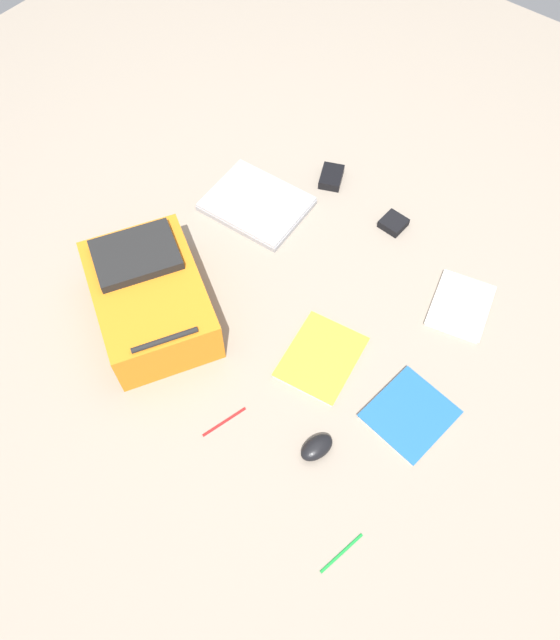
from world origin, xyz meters
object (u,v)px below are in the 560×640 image
at_px(backpack, 150,297).
at_px(pen_blue, 224,421).
at_px(laptop, 257,204).
at_px(computer_mouse, 317,447).
at_px(pen_black, 342,553).
at_px(book_blue, 460,306).
at_px(book_manual, 410,415).
at_px(book_red, 321,358).
at_px(power_brick, 331,177).
at_px(earbud_pouch, 393,223).

relative_size(backpack, pen_blue, 3.80).
xyz_separation_m(laptop, computer_mouse, (-0.71, 0.59, 0.01)).
bearing_deg(pen_black, book_blue, -80.51).
relative_size(book_blue, pen_black, 1.82).
bearing_deg(book_manual, book_red, 1.87).
xyz_separation_m(pen_black, pen_blue, (0.47, -0.08, -0.00)).
relative_size(backpack, computer_mouse, 5.43).
distance_m(computer_mouse, pen_blue, 0.28).
relative_size(backpack, book_red, 1.92).
relative_size(power_brick, earbud_pouch, 1.38).
xyz_separation_m(book_manual, pen_black, (-0.07, 0.43, -0.01)).
height_order(book_manual, pen_blue, book_manual).
bearing_deg(computer_mouse, book_manual, -106.00).
bearing_deg(book_manual, power_brick, -39.97).
distance_m(backpack, power_brick, 0.83).
bearing_deg(power_brick, book_red, 123.89).
distance_m(laptop, book_red, 0.65).
relative_size(book_blue, pen_blue, 1.82).
bearing_deg(pen_black, power_brick, -52.60).
bearing_deg(book_blue, book_manual, 100.07).
height_order(backpack, computer_mouse, backpack).
xyz_separation_m(book_blue, book_red, (0.24, 0.43, 0.00)).
height_order(backpack, power_brick, backpack).
height_order(pen_blue, earbud_pouch, earbud_pouch).
relative_size(computer_mouse, power_brick, 0.92).
bearing_deg(backpack, pen_blue, 161.51).
height_order(laptop, pen_blue, laptop).
distance_m(book_manual, book_red, 0.31).
bearing_deg(earbud_pouch, backpack, 63.04).
height_order(backpack, book_manual, backpack).
relative_size(book_manual, book_red, 0.87).
bearing_deg(computer_mouse, pen_blue, 35.87).
relative_size(laptop, pen_blue, 2.47).
distance_m(backpack, pen_black, 0.92).
height_order(book_blue, computer_mouse, computer_mouse).
xyz_separation_m(book_blue, pen_blue, (0.33, 0.77, -0.00)).
relative_size(pen_blue, earbud_pouch, 1.82).
bearing_deg(power_brick, computer_mouse, 123.92).
xyz_separation_m(backpack, pen_blue, (-0.42, 0.14, -0.09)).
distance_m(laptop, earbud_pouch, 0.49).
xyz_separation_m(backpack, earbud_pouch, (-0.39, -0.78, -0.08)).
bearing_deg(book_manual, backpack, 14.22).
relative_size(laptop, power_brick, 3.25).
height_order(book_red, pen_blue, book_red).
distance_m(backpack, book_blue, 0.98).
distance_m(pen_blue, earbud_pouch, 0.92).
bearing_deg(pen_black, pen_blue, -9.71).
distance_m(book_red, pen_blue, 0.35).
bearing_deg(book_red, earbud_pouch, -78.43).
height_order(backpack, book_blue, backpack).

